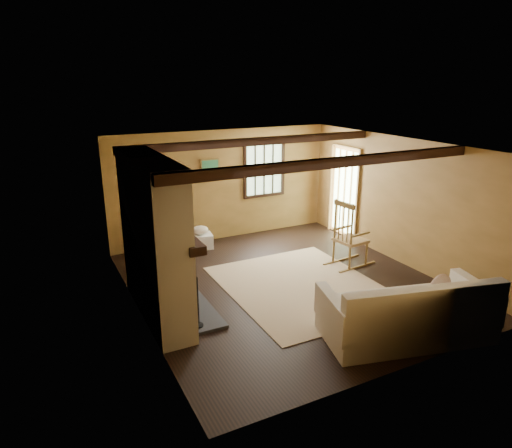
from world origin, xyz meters
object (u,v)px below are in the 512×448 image
rocking_chair (349,238)px  laundry_basket (200,241)px  sofa (409,316)px  armchair (160,246)px  fireplace (156,245)px

rocking_chair → laundry_basket: rocking_chair is taller
sofa → laundry_basket: bearing=120.4°
sofa → laundry_basket: sofa is taller
laundry_basket → armchair: (-0.97, -0.45, 0.20)m
fireplace → sofa: 3.71m
sofa → laundry_basket: (-1.34, 4.60, -0.18)m
armchair → laundry_basket: bearing=144.6°
fireplace → laundry_basket: 2.97m
fireplace → rocking_chair: bearing=3.5°
fireplace → rocking_chair: 3.78m
armchair → sofa: bearing=58.9°
fireplace → sofa: bearing=-38.0°
fireplace → rocking_chair: fireplace is taller
fireplace → armchair: size_ratio=3.10×
fireplace → laundry_basket: bearing=57.4°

